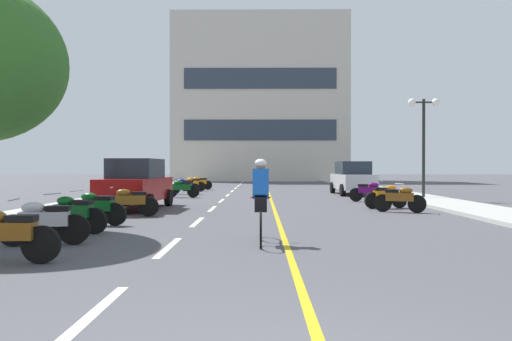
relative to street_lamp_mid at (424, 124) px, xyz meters
The scene contains 33 objects.
ground_plane 8.46m from the street_lamp_mid, 163.32° to the left, with size 140.00×140.00×0.00m, color #47474C.
curb_left 15.86m from the street_lamp_mid, 160.33° to the left, with size 2.40×72.00×0.12m, color #A8A8A3.
curb_right 6.26m from the street_lamp_mid, 91.87° to the left, with size 2.40×72.00×0.12m, color #A8A8A3.
lane_dash_0 19.55m from the street_lamp_mid, 119.16° to the right, with size 0.14×2.20×0.01m, color silver.
lane_dash_1 16.24m from the street_lamp_mid, 126.22° to the right, with size 0.14×2.20×0.01m, color silver.
lane_dash_2 13.32m from the street_lamp_mid, 136.82° to the right, with size 0.14×2.20×0.01m, color silver.
lane_dash_3 11.10m from the street_lamp_mid, 152.91° to the right, with size 0.14×2.20×0.01m, color silver.
lane_dash_4 10.04m from the street_lamp_mid, behind, with size 0.14×2.20×0.01m, color silver.
lane_dash_5 10.51m from the street_lamp_mid, 161.10° to the left, with size 0.14×2.20×0.01m, color silver.
lane_dash_6 12.34m from the street_lamp_mid, 142.43° to the left, with size 0.14×2.20×0.01m, color silver.
lane_dash_7 15.03m from the street_lamp_mid, 129.90° to the left, with size 0.14×2.20×0.01m, color silver.
lane_dash_8 18.21m from the street_lamp_mid, 121.64° to the left, with size 0.14×2.20×0.01m, color silver.
lane_dash_9 21.66m from the street_lamp_mid, 116.00° to the left, with size 0.14×2.20×0.01m, color silver.
lane_dash_10 25.28m from the street_lamp_mid, 111.99° to the left, with size 0.14×2.20×0.01m, color silver.
lane_dash_11 28.99m from the street_lamp_mid, 109.00° to the left, with size 0.14×2.20×0.01m, color silver.
centre_line_yellow 9.50m from the street_lamp_mid, 143.82° to the left, with size 0.12×66.00×0.01m, color gold.
office_building 31.07m from the street_lamp_mid, 104.40° to the left, with size 18.80×6.99×17.83m.
street_lamp_mid is the anchor object (origin of this frame).
parked_car_near 13.32m from the street_lamp_mid, 158.05° to the right, with size 2.04×4.26×1.82m.
parked_car_mid 5.27m from the street_lamp_mid, 123.59° to the left, with size 2.02×4.25×1.82m.
motorcycle_1 18.70m from the street_lamp_mid, 129.19° to the right, with size 1.70×0.60×0.92m.
motorcycle_2 17.57m from the street_lamp_mid, 133.17° to the right, with size 1.69×0.61×0.92m.
motorcycle_3 16.50m from the street_lamp_mid, 137.47° to the right, with size 1.68×0.65×0.92m.
motorcycle_4 15.57m from the street_lamp_mid, 141.49° to the right, with size 1.69×0.61×0.92m.
motorcycle_5 14.15m from the street_lamp_mid, 147.19° to the right, with size 1.68×0.64×0.92m.
motorcycle_6 7.37m from the street_lamp_mid, 115.86° to the right, with size 1.63×0.81×0.92m.
motorcycle_7 6.26m from the street_lamp_mid, 123.14° to the right, with size 1.67×0.69×0.92m.
motorcycle_8 4.41m from the street_lamp_mid, 154.18° to the right, with size 1.68×0.66×0.92m.
motorcycle_9 11.97m from the street_lamp_mid, behind, with size 1.70×0.60×0.92m.
motorcycle_10 12.85m from the street_lamp_mid, 161.28° to the left, with size 1.70×0.60×0.92m.
motorcycle_11 14.21m from the street_lamp_mid, 148.61° to the left, with size 1.64×0.78×0.92m.
motorcycle_12 15.11m from the street_lamp_mid, 142.03° to the left, with size 1.63×0.81×0.92m.
cyclist_rider 14.72m from the street_lamp_mid, 121.76° to the right, with size 0.42×1.77×1.71m.
Camera 1 is at (-0.27, -2.70, 1.53)m, focal length 32.29 mm.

